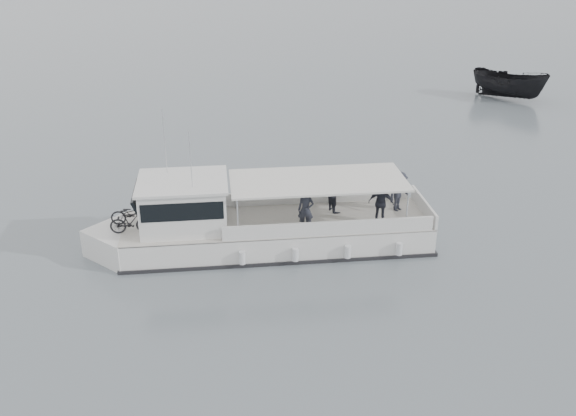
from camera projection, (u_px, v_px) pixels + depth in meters
ground at (215, 224)px, 28.36m from camera, size 1400.00×1400.00×0.00m
tour_boat at (247, 226)px, 26.00m from camera, size 13.73×7.91×5.92m
dark_motorboat at (509, 84)px, 47.63m from camera, size 4.18×6.14×2.22m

